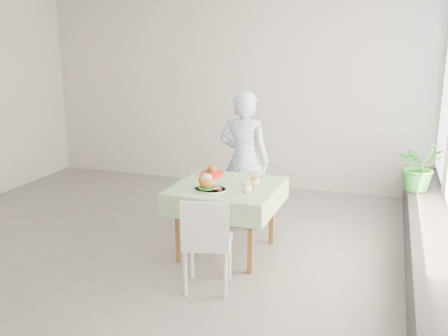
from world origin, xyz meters
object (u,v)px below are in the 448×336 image
(chair_far, at_px, (243,203))
(potted_plant, at_px, (419,166))
(diner, at_px, (244,161))
(juice_cup_orange, at_px, (255,180))
(chair_near, at_px, (208,260))
(cafe_table, at_px, (227,211))
(main_dish, at_px, (208,185))

(chair_far, bearing_deg, potted_plant, 12.19)
(chair_far, bearing_deg, diner, -72.54)
(juice_cup_orange, bearing_deg, chair_far, 113.32)
(chair_near, bearing_deg, potted_plant, 49.35)
(cafe_table, relative_size, juice_cup_orange, 3.74)
(cafe_table, distance_m, diner, 0.86)
(main_dish, height_order, potted_plant, potted_plant)
(chair_near, distance_m, potted_plant, 2.82)
(cafe_table, height_order, diner, diner)
(main_dish, bearing_deg, potted_plant, 37.33)
(chair_far, relative_size, juice_cup_orange, 3.01)
(chair_far, bearing_deg, cafe_table, -84.87)
(chair_far, relative_size, main_dish, 2.62)
(diner, distance_m, potted_plant, 2.00)
(main_dish, distance_m, juice_cup_orange, 0.48)
(chair_far, distance_m, chair_near, 1.68)
(diner, distance_m, main_dish, 1.01)
(diner, bearing_deg, chair_near, 95.56)
(potted_plant, bearing_deg, main_dish, -142.67)
(diner, distance_m, juice_cup_orange, 0.80)
(cafe_table, xyz_separation_m, diner, (-0.05, 0.77, 0.36))
(chair_near, xyz_separation_m, diner, (-0.13, 1.58, 0.55))
(cafe_table, xyz_separation_m, chair_near, (0.08, -0.80, -0.19))
(chair_near, height_order, diner, diner)
(juice_cup_orange, distance_m, potted_plant, 2.04)
(chair_far, height_order, main_dish, main_dish)
(chair_far, xyz_separation_m, chair_near, (0.16, -1.68, 0.00))
(potted_plant, bearing_deg, juice_cup_orange, -141.96)
(cafe_table, distance_m, potted_plant, 2.31)
(chair_far, height_order, chair_near, chair_near)
(cafe_table, height_order, chair_far, chair_far)
(chair_near, height_order, main_dish, main_dish)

